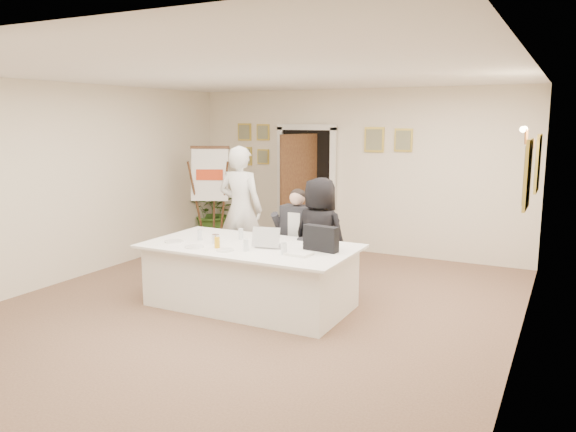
# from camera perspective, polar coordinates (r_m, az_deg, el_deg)

# --- Properties ---
(floor) EXTENTS (7.00, 7.00, 0.00)m
(floor) POSITION_cam_1_polar(r_m,az_deg,el_deg) (6.97, -3.71, -9.39)
(floor) COLOR brown
(floor) RESTS_ON ground
(ceiling) EXTENTS (6.00, 7.00, 0.02)m
(ceiling) POSITION_cam_1_polar(r_m,az_deg,el_deg) (6.61, -3.98, 14.21)
(ceiling) COLOR white
(ceiling) RESTS_ON wall_back
(wall_back) EXTENTS (6.00, 0.10, 2.80)m
(wall_back) POSITION_cam_1_polar(r_m,az_deg,el_deg) (9.80, 6.76, 4.53)
(wall_back) COLOR beige
(wall_back) RESTS_ON floor
(wall_left) EXTENTS (0.10, 7.00, 2.80)m
(wall_left) POSITION_cam_1_polar(r_m,az_deg,el_deg) (8.57, -21.34, 3.18)
(wall_left) COLOR beige
(wall_left) RESTS_ON floor
(wall_right) EXTENTS (0.10, 7.00, 2.80)m
(wall_right) POSITION_cam_1_polar(r_m,az_deg,el_deg) (5.73, 22.85, 0.08)
(wall_right) COLOR beige
(wall_right) RESTS_ON floor
(doorway) EXTENTS (1.14, 0.86, 2.20)m
(doorway) POSITION_cam_1_polar(r_m,az_deg,el_deg) (10.01, 1.62, 2.66)
(doorway) COLOR black
(doorway) RESTS_ON floor
(pictures_back_wall) EXTENTS (3.40, 0.06, 0.80)m
(pictures_back_wall) POSITION_cam_1_polar(r_m,az_deg,el_deg) (10.04, 2.44, 7.30)
(pictures_back_wall) COLOR gold
(pictures_back_wall) RESTS_ON wall_back
(pictures_right_wall) EXTENTS (0.06, 2.20, 0.80)m
(pictures_right_wall) POSITION_cam_1_polar(r_m,az_deg,el_deg) (6.88, 23.59, 4.48)
(pictures_right_wall) COLOR gold
(pictures_right_wall) RESTS_ON wall_right
(wall_sconce) EXTENTS (0.20, 0.30, 0.24)m
(wall_sconce) POSITION_cam_1_polar(r_m,az_deg,el_deg) (6.87, 23.21, 7.43)
(wall_sconce) COLOR #D88A45
(wall_sconce) RESTS_ON wall_right
(conference_table) EXTENTS (2.58, 1.38, 0.78)m
(conference_table) POSITION_cam_1_polar(r_m,az_deg,el_deg) (6.97, -3.84, -6.00)
(conference_table) COLOR white
(conference_table) RESTS_ON floor
(seated_man) EXTENTS (0.73, 0.76, 1.39)m
(seated_man) POSITION_cam_1_polar(r_m,az_deg,el_deg) (7.60, 0.83, -2.32)
(seated_man) COLOR black
(seated_man) RESTS_ON floor
(flip_chart) EXTENTS (0.65, 0.52, 1.80)m
(flip_chart) POSITION_cam_1_polar(r_m,az_deg,el_deg) (9.76, -7.79, 1.15)
(flip_chart) COLOR #331910
(flip_chart) RESTS_ON floor
(standing_man) EXTENTS (0.72, 0.50, 1.91)m
(standing_man) POSITION_cam_1_polar(r_m,az_deg,el_deg) (8.47, -4.83, 0.69)
(standing_man) COLOR white
(standing_man) RESTS_ON floor
(standing_woman) EXTENTS (0.81, 0.58, 1.56)m
(standing_woman) POSITION_cam_1_polar(r_m,az_deg,el_deg) (7.32, 3.22, -2.13)
(standing_woman) COLOR black
(standing_woman) RESTS_ON floor
(potted_palm) EXTENTS (1.08, 0.98, 1.05)m
(potted_palm) POSITION_cam_1_polar(r_m,az_deg,el_deg) (10.90, -7.43, 0.42)
(potted_palm) COLOR #345B1E
(potted_palm) RESTS_ON floor
(laptop) EXTENTS (0.40, 0.42, 0.28)m
(laptop) POSITION_cam_1_polar(r_m,az_deg,el_deg) (6.75, -1.76, -1.96)
(laptop) COLOR #B7BABC
(laptop) RESTS_ON conference_table
(laptop_bag) EXTENTS (0.44, 0.17, 0.30)m
(laptop_bag) POSITION_cam_1_polar(r_m,az_deg,el_deg) (6.53, 3.36, -2.29)
(laptop_bag) COLOR black
(laptop_bag) RESTS_ON conference_table
(paper_stack) EXTENTS (0.32, 0.24, 0.03)m
(paper_stack) POSITION_cam_1_polar(r_m,az_deg,el_deg) (6.36, 1.02, -3.84)
(paper_stack) COLOR white
(paper_stack) RESTS_ON conference_table
(plate_left) EXTENTS (0.24, 0.24, 0.01)m
(plate_left) POSITION_cam_1_polar(r_m,az_deg,el_deg) (7.17, -11.53, -2.54)
(plate_left) COLOR white
(plate_left) RESTS_ON conference_table
(plate_mid) EXTENTS (0.26, 0.26, 0.01)m
(plate_mid) POSITION_cam_1_polar(r_m,az_deg,el_deg) (6.82, -9.50, -3.11)
(plate_mid) COLOR white
(plate_mid) RESTS_ON conference_table
(plate_near) EXTENTS (0.25, 0.25, 0.01)m
(plate_near) POSITION_cam_1_polar(r_m,az_deg,el_deg) (6.60, -6.40, -3.46)
(plate_near) COLOR white
(plate_near) RESTS_ON conference_table
(glass_a) EXTENTS (0.08, 0.08, 0.14)m
(glass_a) POSITION_cam_1_polar(r_m,az_deg,el_deg) (7.19, -8.95, -1.92)
(glass_a) COLOR silver
(glass_a) RESTS_ON conference_table
(glass_b) EXTENTS (0.07, 0.07, 0.14)m
(glass_b) POSITION_cam_1_polar(r_m,az_deg,el_deg) (6.55, -4.30, -2.98)
(glass_b) COLOR silver
(glass_b) RESTS_ON conference_table
(glass_c) EXTENTS (0.08, 0.08, 0.14)m
(glass_c) POSITION_cam_1_polar(r_m,az_deg,el_deg) (6.36, -0.42, -3.34)
(glass_c) COLOR silver
(glass_c) RESTS_ON conference_table
(glass_d) EXTENTS (0.06, 0.06, 0.14)m
(glass_d) POSITION_cam_1_polar(r_m,az_deg,el_deg) (7.19, -4.80, -1.83)
(glass_d) COLOR silver
(glass_d) RESTS_ON conference_table
(oj_glass) EXTENTS (0.07, 0.07, 0.13)m
(oj_glass) POSITION_cam_1_polar(r_m,az_deg,el_deg) (6.74, -7.22, -2.70)
(oj_glass) COLOR gold
(oj_glass) RESTS_ON conference_table
(steel_jug) EXTENTS (0.10, 0.10, 0.11)m
(steel_jug) POSITION_cam_1_polar(r_m,az_deg,el_deg) (7.00, -7.37, -2.31)
(steel_jug) COLOR silver
(steel_jug) RESTS_ON conference_table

